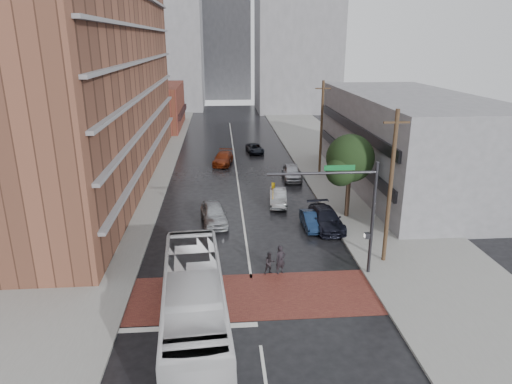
{
  "coord_description": "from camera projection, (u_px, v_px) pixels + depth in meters",
  "views": [
    {
      "loc": [
        -1.66,
        -22.21,
        13.85
      ],
      "look_at": [
        0.78,
        8.65,
        3.5
      ],
      "focal_mm": 32.0,
      "sensor_mm": 36.0,
      "label": 1
    }
  ],
  "objects": [
    {
      "name": "car_travel_c",
      "position": [
        223.0,
        158.0,
        53.27
      ],
      "size": [
        2.74,
        5.09,
        1.4
      ],
      "primitive_type": "imported",
      "rotation": [
        0.0,
        0.0,
        -0.17
      ],
      "color": "#65200B",
      "rests_on": "ground"
    },
    {
      "name": "suv_travel",
      "position": [
        255.0,
        148.0,
        58.74
      ],
      "size": [
        2.35,
        4.3,
        1.14
      ],
      "primitive_type": "imported",
      "rotation": [
        0.0,
        0.0,
        0.11
      ],
      "color": "black",
      "rests_on": "ground"
    },
    {
      "name": "car_parked_far",
      "position": [
        292.0,
        172.0,
        47.43
      ],
      "size": [
        2.04,
        4.64,
        1.55
      ],
      "primitive_type": "imported",
      "rotation": [
        0.0,
        0.0,
        -0.05
      ],
      "color": "#ACADB4",
      "rests_on": "ground"
    },
    {
      "name": "distant_tower_west",
      "position": [
        157.0,
        29.0,
        93.14
      ],
      "size": [
        18.0,
        16.0,
        32.0
      ],
      "primitive_type": "cube",
      "color": "gray",
      "rests_on": "ground"
    },
    {
      "name": "pedestrian_a",
      "position": [
        281.0,
        260.0,
        28.19
      ],
      "size": [
        0.8,
        0.68,
        1.87
      ],
      "primitive_type": "imported",
      "rotation": [
        0.0,
        0.0,
        0.4
      ],
      "color": "black",
      "rests_on": "ground"
    },
    {
      "name": "ground",
      "position": [
        254.0,
        300.0,
        25.51
      ],
      "size": [
        160.0,
        160.0,
        0.0
      ],
      "primitive_type": "plane",
      "color": "black",
      "rests_on": "ground"
    },
    {
      "name": "utility_pole_far",
      "position": [
        321.0,
        128.0,
        47.23
      ],
      "size": [
        1.6,
        0.26,
        10.0
      ],
      "color": "#473321",
      "rests_on": "ground"
    },
    {
      "name": "car_travel_a",
      "position": [
        214.0,
        214.0,
        35.99
      ],
      "size": [
        2.46,
        4.89,
        1.6
      ],
      "primitive_type": "imported",
      "rotation": [
        0.0,
        0.0,
        0.13
      ],
      "color": "#A0A4A7",
      "rests_on": "ground"
    },
    {
      "name": "distant_tower_center",
      "position": [
        225.0,
        48.0,
        111.53
      ],
      "size": [
        12.0,
        10.0,
        24.0
      ],
      "primitive_type": "cube",
      "color": "gray",
      "rests_on": "ground"
    },
    {
      "name": "car_parked_near",
      "position": [
        312.0,
        220.0,
        35.16
      ],
      "size": [
        1.36,
        3.78,
        1.24
      ],
      "primitive_type": "imported",
      "rotation": [
        0.0,
        0.0,
        0.01
      ],
      "color": "#12233F",
      "rests_on": "ground"
    },
    {
      "name": "car_parked_mid",
      "position": [
        326.0,
        219.0,
        35.2
      ],
      "size": [
        2.43,
        5.26,
        1.49
      ],
      "primitive_type": "imported",
      "rotation": [
        0.0,
        0.0,
        0.07
      ],
      "color": "black",
      "rests_on": "ground"
    },
    {
      "name": "storefront_west",
      "position": [
        156.0,
        107.0,
        74.56
      ],
      "size": [
        8.0,
        16.0,
        7.0
      ],
      "primitive_type": "cube",
      "color": "maroon",
      "rests_on": "ground"
    },
    {
      "name": "utility_pole_near",
      "position": [
        390.0,
        187.0,
        28.32
      ],
      "size": [
        1.6,
        0.26,
        10.0
      ],
      "color": "#473321",
      "rests_on": "ground"
    },
    {
      "name": "pedestrian_b",
      "position": [
        270.0,
        263.0,
        28.21
      ],
      "size": [
        0.82,
        0.72,
        1.43
      ],
      "primitive_type": "imported",
      "rotation": [
        0.0,
        0.0,
        0.29
      ],
      "color": "black",
      "rests_on": "ground"
    },
    {
      "name": "sidewalk_east",
      "position": [
        342.0,
        172.0,
        49.99
      ],
      "size": [
        9.0,
        90.0,
        0.15
      ],
      "primitive_type": "cube",
      "color": "gray",
      "rests_on": "ground"
    },
    {
      "name": "sidewalk_west",
      "position": [
        128.0,
        177.0,
        48.27
      ],
      "size": [
        9.0,
        90.0,
        0.15
      ],
      "primitive_type": "cube",
      "color": "gray",
      "rests_on": "ground"
    },
    {
      "name": "car_travel_b",
      "position": [
        278.0,
        197.0,
        40.13
      ],
      "size": [
        1.84,
        4.29,
        1.38
      ],
      "primitive_type": "imported",
      "rotation": [
        0.0,
        0.0,
        -0.09
      ],
      "color": "#9EA2A5",
      "rests_on": "ground"
    },
    {
      "name": "transit_bus",
      "position": [
        194.0,
        305.0,
        22.02
      ],
      "size": [
        3.73,
        12.42,
        3.41
      ],
      "primitive_type": "imported",
      "rotation": [
        0.0,
        0.0,
        0.07
      ],
      "color": "silver",
      "rests_on": "ground"
    },
    {
      "name": "building_east",
      "position": [
        408.0,
        141.0,
        44.23
      ],
      "size": [
        11.0,
        26.0,
        9.0
      ],
      "primitive_type": "cube",
      "color": "gray",
      "rests_on": "ground"
    },
    {
      "name": "street_tree",
      "position": [
        350.0,
        161.0,
        36.03
      ],
      "size": [
        4.2,
        4.1,
        6.9
      ],
      "color": "#332319",
      "rests_on": "ground"
    },
    {
      "name": "signal_mast",
      "position": [
        350.0,
        203.0,
        26.81
      ],
      "size": [
        6.5,
        0.3,
        7.2
      ],
      "color": "#2D2D33",
      "rests_on": "ground"
    },
    {
      "name": "apartment_block",
      "position": [
        86.0,
        38.0,
        42.72
      ],
      "size": [
        10.0,
        44.0,
        28.0
      ],
      "primitive_type": "cube",
      "color": "brown",
      "rests_on": "ground"
    },
    {
      "name": "crosswalk",
      "position": [
        254.0,
        295.0,
        25.98
      ],
      "size": [
        14.0,
        5.0,
        0.02
      ],
      "primitive_type": "cube",
      "color": "brown",
      "rests_on": "ground"
    },
    {
      "name": "distant_tower_east",
      "position": [
        298.0,
        18.0,
        88.93
      ],
      "size": [
        16.0,
        14.0,
        36.0
      ],
      "primitive_type": "cube",
      "color": "gray",
      "rests_on": "ground"
    }
  ]
}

